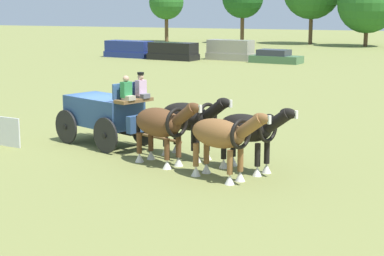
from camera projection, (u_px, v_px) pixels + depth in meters
The scene contains 12 objects.
ground_plane at pixel (104, 144), 24.09m from camera, with size 220.00×220.00×0.00m, color olive.
show_wagon at pixel (106, 112), 23.75m from camera, with size 5.82×3.13×2.83m.
draft_horse_rear_near at pixel (189, 119), 21.70m from camera, with size 3.08×1.72×2.25m.
draft_horse_rear_off at pixel (161, 124), 20.79m from camera, with size 2.86×1.64×2.22m.
draft_horse_lead_near at pixel (249, 130), 19.94m from camera, with size 2.89×1.61×2.19m.
draft_horse_lead_off at pixel (222, 136), 19.02m from camera, with size 2.89×1.62×2.21m.
parked_vehicle_a at pixel (129, 49), 63.07m from camera, with size 5.12×2.65×1.63m.
parked_vehicle_b at pixel (173, 51), 60.19m from camera, with size 4.97×2.67×1.63m.
parked_vehicle_c at pixel (230, 50), 59.99m from camera, with size 4.64×2.42×1.88m.
parked_vehicle_d at pixel (275, 57), 57.04m from camera, with size 4.79×2.59×1.19m.
tree_a at pixel (166, 2), 87.73m from camera, with size 4.78×4.78×7.83m.
tree_d at pixel (368, 3), 78.04m from camera, with size 7.35×7.35×8.96m.
Camera 1 is at (11.68, -20.69, 5.22)m, focal length 59.73 mm.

